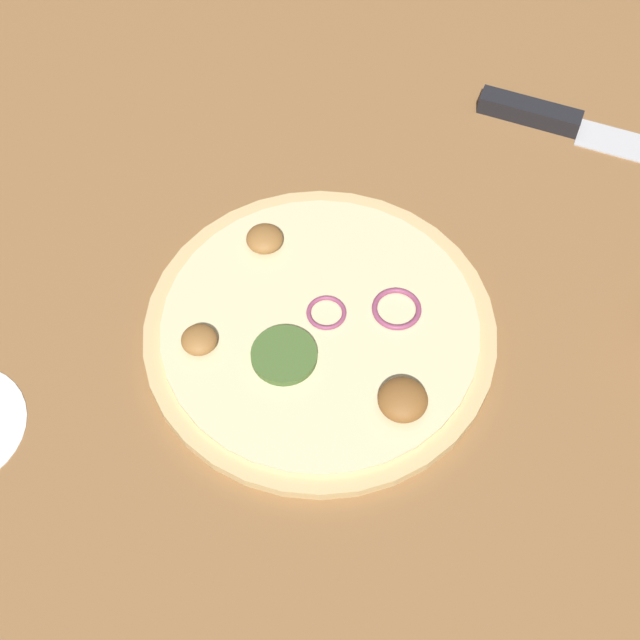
% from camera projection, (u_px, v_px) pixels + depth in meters
% --- Properties ---
extents(ground_plane, '(3.00, 3.00, 0.00)m').
position_uv_depth(ground_plane, '(320.00, 334.00, 0.70)').
color(ground_plane, olive).
extents(pizza, '(0.28, 0.28, 0.03)m').
position_uv_depth(pizza, '(320.00, 330.00, 0.70)').
color(pizza, '#D6B77A').
rests_on(pizza, ground_plane).
extents(knife, '(0.22, 0.23, 0.02)m').
position_uv_depth(knife, '(583.00, 128.00, 0.81)').
color(knife, silver).
rests_on(knife, ground_plane).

